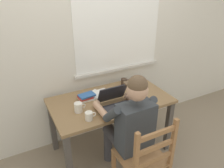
{
  "coord_description": "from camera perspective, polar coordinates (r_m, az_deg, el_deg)",
  "views": [
    {
      "loc": [
        -0.98,
        -1.93,
        2.0
      ],
      "look_at": [
        -0.01,
        -0.05,
        0.94
      ],
      "focal_mm": 35.26,
      "sensor_mm": 36.0,
      "label": 1
    }
  ],
  "objects": [
    {
      "name": "back_wall",
      "position": [
        2.67,
        -4.82,
        11.22
      ],
      "size": [
        6.0,
        0.08,
        2.6
      ],
      "color": "silver",
      "rests_on": "ground"
    },
    {
      "name": "wooden_chair",
      "position": [
        2.17,
        8.35,
        -18.82
      ],
      "size": [
        0.42,
        0.42,
        0.94
      ],
      "color": "olive",
      "rests_on": "ground"
    },
    {
      "name": "desk",
      "position": [
        2.56,
        -0.39,
        -5.88
      ],
      "size": [
        1.35,
        0.74,
        0.72
      ],
      "color": "olive",
      "rests_on": "ground"
    },
    {
      "name": "coffee_mug_dark",
      "position": [
        2.8,
        3.17,
        0.45
      ],
      "size": [
        0.12,
        0.08,
        0.09
      ],
      "color": "#38281E",
      "rests_on": "desk"
    },
    {
      "name": "book_stack_main",
      "position": [
        2.52,
        -6.65,
        -3.34
      ],
      "size": [
        0.2,
        0.16,
        0.07
      ],
      "color": "white",
      "rests_on": "desk"
    },
    {
      "name": "coffee_mug_spare",
      "position": [
        2.3,
        -8.67,
        -6.01
      ],
      "size": [
        0.12,
        0.08,
        0.1
      ],
      "color": "silver",
      "rests_on": "desk"
    },
    {
      "name": "paper_pile_near_laptop",
      "position": [
        2.63,
        -3.35,
        -2.33
      ],
      "size": [
        0.23,
        0.16,
        0.01
      ],
      "primitive_type": "cube",
      "rotation": [
        0.0,
        0.0,
        0.05
      ],
      "color": "white",
      "rests_on": "desk"
    },
    {
      "name": "seated_person",
      "position": [
        2.2,
        4.49,
        -10.21
      ],
      "size": [
        0.5,
        0.6,
        1.25
      ],
      "color": "#33383D",
      "rests_on": "ground"
    },
    {
      "name": "ground_plane",
      "position": [
        2.95,
        -0.35,
        -16.22
      ],
      "size": [
        8.0,
        8.0,
        0.0
      ],
      "primitive_type": "plane",
      "color": "gray"
    },
    {
      "name": "paper_pile_back_corner",
      "position": [
        2.6,
        -4.59,
        -2.78
      ],
      "size": [
        0.26,
        0.24,
        0.01
      ],
      "primitive_type": "cube",
      "rotation": [
        0.0,
        0.0,
        0.42
      ],
      "color": "white",
      "rests_on": "desk"
    },
    {
      "name": "laptop",
      "position": [
        2.35,
        1.15,
        -4.85
      ],
      "size": [
        0.33,
        0.33,
        0.22
      ],
      "color": "#232328",
      "rests_on": "desk"
    },
    {
      "name": "coffee_mug_white",
      "position": [
        2.17,
        -5.93,
        -8.24
      ],
      "size": [
        0.11,
        0.08,
        0.09
      ],
      "color": "silver",
      "rests_on": "desk"
    },
    {
      "name": "computer_mouse",
      "position": [
        2.43,
        7.62,
        -4.9
      ],
      "size": [
        0.06,
        0.1,
        0.03
      ],
      "primitive_type": "ellipsoid",
      "color": "black",
      "rests_on": "desk"
    }
  ]
}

